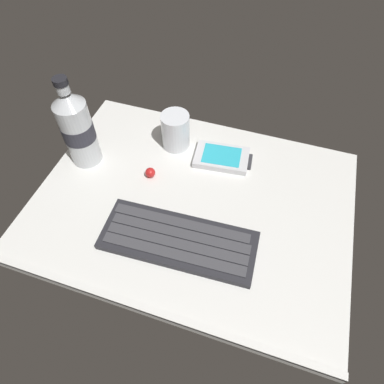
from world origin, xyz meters
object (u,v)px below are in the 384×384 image
(trackball_mouse, at_px, (150,173))
(handheld_device, at_px, (222,157))
(water_bottle, at_px, (77,128))
(keyboard, at_px, (179,240))
(juice_cup, at_px, (176,132))

(trackball_mouse, bearing_deg, handheld_device, 34.98)
(water_bottle, relative_size, trackball_mouse, 9.45)
(water_bottle, xyz_separation_m, trackball_mouse, (0.16, -0.00, -0.08))
(handheld_device, bearing_deg, keyboard, -95.71)
(juice_cup, relative_size, water_bottle, 0.41)
(water_bottle, bearing_deg, keyboard, -27.45)
(juice_cup, relative_size, trackball_mouse, 3.86)
(handheld_device, relative_size, trackball_mouse, 6.06)
(handheld_device, xyz_separation_m, trackball_mouse, (-0.14, -0.09, 0.00))
(keyboard, height_order, juice_cup, juice_cup)
(handheld_device, relative_size, water_bottle, 0.64)
(handheld_device, distance_m, trackball_mouse, 0.17)
(handheld_device, relative_size, juice_cup, 1.57)
(keyboard, bearing_deg, handheld_device, 84.29)
(water_bottle, bearing_deg, handheld_device, 17.11)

